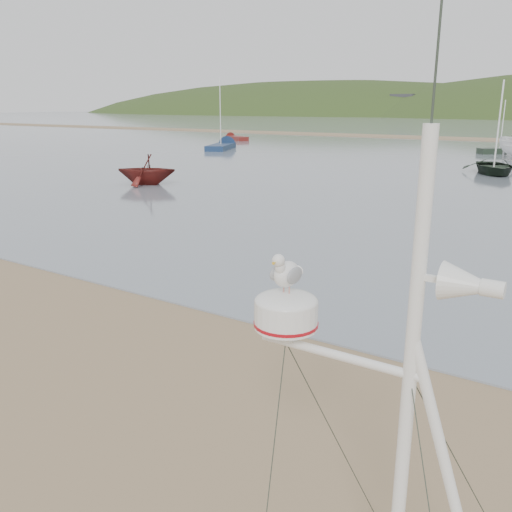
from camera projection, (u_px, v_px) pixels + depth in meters
The scene contains 7 objects.
ground at pixel (114, 419), 7.79m from camera, with size 560.00×560.00×0.00m, color #836A4C.
mast_rig at pixel (389, 511), 4.31m from camera, with size 2.29×2.44×5.16m.
boat_dark at pixel (497, 138), 34.24m from camera, with size 3.28×0.95×4.60m, color black.
boat_red at pixel (146, 155), 29.89m from camera, with size 2.77×1.69×3.21m, color maroon.
sailboat_dark_mid at pixel (511, 151), 49.27m from camera, with size 4.64×4.20×5.08m.
sailboat_blue_near at pixel (226, 145), 55.91m from camera, with size 4.60×7.64×7.45m.
dinghy_red_far at pixel (233, 138), 68.77m from camera, with size 5.36×3.77×1.31m.
Camera 1 is at (5.47, -4.62, 4.37)m, focal length 38.00 mm.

